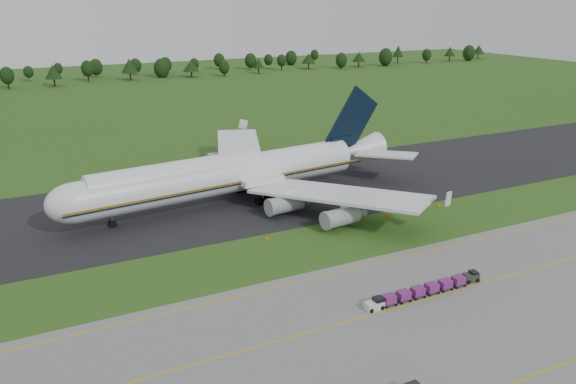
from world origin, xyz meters
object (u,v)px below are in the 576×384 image
aircraft (231,174)px  baggage_train (416,292)px  edge_markers (360,221)px  utility_cart (471,277)px

aircraft → baggage_train: aircraft is taller
baggage_train → edge_markers: bearing=72.8°
aircraft → edge_markers: size_ratio=1.99×
aircraft → edge_markers: aircraft is taller
aircraft → baggage_train: (8.57, -47.00, -5.08)m
aircraft → utility_cart: size_ratio=32.17×
utility_cart → edge_markers: (-1.88, 25.99, -0.37)m
aircraft → baggage_train: 48.04m
baggage_train → aircraft: bearing=100.3°
aircraft → edge_markers: 27.22m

